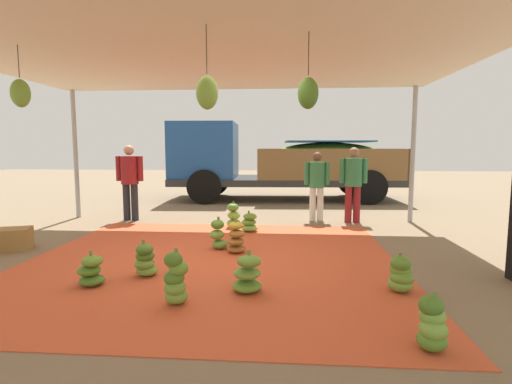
# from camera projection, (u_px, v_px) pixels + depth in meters

# --- Properties ---
(ground_plane) EXTENTS (40.00, 40.00, 0.00)m
(ground_plane) POSITION_uv_depth(u_px,v_px,m) (237.00, 222.00, 8.64)
(ground_plane) COLOR #7F6B51
(tarp_orange) EXTENTS (5.29, 5.29, 0.01)m
(tarp_orange) POSITION_uv_depth(u_px,v_px,m) (211.00, 260.00, 5.66)
(tarp_orange) COLOR #D1512D
(tarp_orange) RESTS_ON ground
(tent_canopy) EXTENTS (8.00, 7.00, 3.00)m
(tent_canopy) POSITION_uv_depth(u_px,v_px,m) (207.00, 52.00, 5.24)
(tent_canopy) COLOR #9EA0A5
(tent_canopy) RESTS_ON ground
(banana_bunch_0) EXTENTS (0.30, 0.30, 0.59)m
(banana_bunch_0) POSITION_uv_depth(u_px,v_px,m) (176.00, 280.00, 4.04)
(banana_bunch_0) COLOR #6B9E38
(banana_bunch_0) RESTS_ON tarp_orange
(banana_bunch_1) EXTENTS (0.34, 0.32, 0.52)m
(banana_bunch_1) POSITION_uv_depth(u_px,v_px,m) (218.00, 236.00, 6.26)
(banana_bunch_1) COLOR #6B9E38
(banana_bunch_1) RESTS_ON tarp_orange
(banana_bunch_2) EXTENTS (0.37, 0.39, 0.55)m
(banana_bunch_2) POSITION_uv_depth(u_px,v_px,m) (236.00, 239.00, 6.02)
(banana_bunch_2) COLOR #996628
(banana_bunch_2) RESTS_ON tarp_orange
(banana_bunch_3) EXTENTS (0.36, 0.36, 0.53)m
(banana_bunch_3) POSITION_uv_depth(u_px,v_px,m) (234.00, 216.00, 7.99)
(banana_bunch_3) COLOR #6B9E38
(banana_bunch_3) RESTS_ON tarp_orange
(banana_bunch_4) EXTENTS (0.39, 0.40, 0.41)m
(banana_bunch_4) POSITION_uv_depth(u_px,v_px,m) (249.00, 223.00, 7.60)
(banana_bunch_4) COLOR #75A83D
(banana_bunch_4) RESTS_ON tarp_orange
(banana_bunch_5) EXTENTS (0.42, 0.43, 0.49)m
(banana_bunch_5) POSITION_uv_depth(u_px,v_px,m) (248.00, 275.00, 4.39)
(banana_bunch_5) COLOR #60932D
(banana_bunch_5) RESTS_ON tarp_orange
(banana_bunch_6) EXTENTS (0.30, 0.33, 0.48)m
(banana_bunch_6) POSITION_uv_depth(u_px,v_px,m) (432.00, 325.00, 3.12)
(banana_bunch_6) COLOR #518428
(banana_bunch_6) RESTS_ON tarp_orange
(banana_bunch_7) EXTENTS (0.38, 0.38, 0.41)m
(banana_bunch_7) POSITION_uv_depth(u_px,v_px,m) (91.00, 272.00, 4.61)
(banana_bunch_7) COLOR #477523
(banana_bunch_7) RESTS_ON tarp_orange
(banana_bunch_8) EXTENTS (0.38, 0.39, 0.48)m
(banana_bunch_8) POSITION_uv_depth(u_px,v_px,m) (145.00, 261.00, 4.93)
(banana_bunch_8) COLOR #6B9E38
(banana_bunch_8) RESTS_ON tarp_orange
(banana_bunch_9) EXTENTS (0.39, 0.39, 0.45)m
(banana_bunch_9) POSITION_uv_depth(u_px,v_px,m) (401.00, 275.00, 4.40)
(banana_bunch_9) COLOR #6B9E38
(banana_bunch_9) RESTS_ON tarp_orange
(cargo_truck_main) EXTENTS (7.13, 2.76, 2.40)m
(cargo_truck_main) POSITION_uv_depth(u_px,v_px,m) (276.00, 161.00, 12.33)
(cargo_truck_main) COLOR #2D2D2D
(cargo_truck_main) RESTS_ON ground
(worker_0) EXTENTS (0.62, 0.38, 1.69)m
(worker_0) POSITION_uv_depth(u_px,v_px,m) (130.00, 177.00, 8.73)
(worker_0) COLOR #26262D
(worker_0) RESTS_ON ground
(worker_1) EXTENTS (0.56, 0.34, 1.53)m
(worker_1) POSITION_uv_depth(u_px,v_px,m) (317.00, 181.00, 8.71)
(worker_1) COLOR silver
(worker_1) RESTS_ON ground
(worker_2) EXTENTS (0.60, 0.37, 1.64)m
(worker_2) POSITION_uv_depth(u_px,v_px,m) (353.00, 179.00, 8.47)
(worker_2) COLOR maroon
(worker_2) RESTS_ON ground
(crate_0) EXTENTS (0.61, 0.55, 0.35)m
(crate_0) POSITION_uv_depth(u_px,v_px,m) (13.00, 239.00, 6.24)
(crate_0) COLOR olive
(crate_0) RESTS_ON ground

